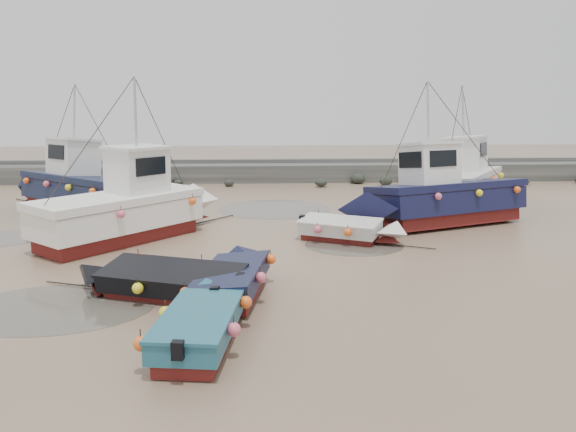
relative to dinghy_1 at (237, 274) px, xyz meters
name	(u,v)px	position (x,y,z in m)	size (l,w,h in m)	color
ground	(230,271)	(-0.28, 2.13, -0.55)	(120.00, 120.00, 0.00)	#8E7458
seawall	(244,173)	(-0.23, 24.12, 0.08)	(60.00, 4.92, 1.50)	#5F5E5A
puddle_a	(55,307)	(-4.68, -0.88, -0.55)	(5.16, 5.16, 0.01)	#504B41
puddle_b	(354,245)	(4.25, 5.39, -0.55)	(3.76, 3.76, 0.01)	#504B41
puddle_d	(275,209)	(1.50, 13.21, -0.55)	(5.76, 5.76, 0.01)	#504B41
dinghy_1	(237,274)	(0.00, 0.00, 0.00)	(2.51, 5.79, 1.43)	maroon
dinghy_2	(202,319)	(-0.65, -3.33, 0.01)	(2.27, 5.42, 1.43)	maroon
dinghy_4	(161,277)	(-2.06, -0.10, -0.01)	(6.05, 3.13, 1.43)	maroon
dinghy_5	(349,227)	(4.14, 5.96, 0.01)	(4.97, 3.19, 1.43)	maroon
cabin_boat_0	(75,186)	(-8.29, 12.76, 0.77)	(8.75, 8.03, 6.22)	maroon
cabin_boat_1	(132,205)	(-4.28, 6.81, 0.80)	(7.17, 8.30, 6.22)	maroon
cabin_boat_2	(438,196)	(8.46, 8.63, 0.79)	(9.90, 5.46, 6.22)	maroon
cabin_boat_3	(466,181)	(11.45, 13.25, 0.80)	(6.65, 8.79, 6.22)	maroon
person	(143,224)	(-4.51, 9.81, -0.55)	(0.61, 0.40, 1.68)	#181934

